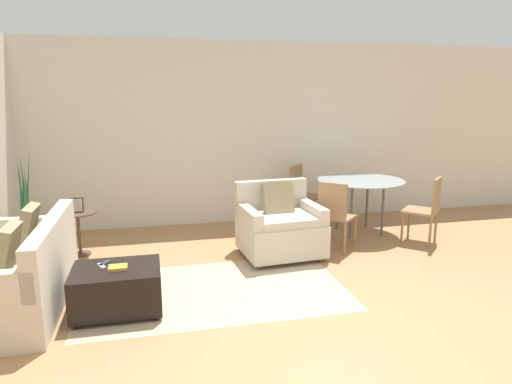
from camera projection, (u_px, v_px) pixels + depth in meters
ground_plane at (314, 321)px, 4.03m from camera, size 20.00×20.00×0.00m
wall_back at (239, 134)px, 6.99m from camera, size 12.00×0.06×2.75m
area_rug at (215, 290)px, 4.65m from camera, size 2.64×1.55×0.01m
couch at (17, 278)px, 4.24m from camera, size 0.90×1.76×0.89m
armchair at (280, 227)px, 5.62m from camera, size 1.00×0.91×0.90m
ottoman at (117, 288)px, 4.17m from camera, size 0.78×0.61×0.42m
book_stack at (118, 268)px, 4.10m from camera, size 0.17×0.13×0.03m
tv_remote_primary at (105, 263)px, 4.24m from camera, size 0.11×0.14×0.01m
tv_remote_secondary at (101, 266)px, 4.17m from camera, size 0.09×0.15×0.01m
potted_plant at (29, 236)px, 5.44m from camera, size 0.32×0.32×1.31m
side_table at (78, 225)px, 5.63m from camera, size 0.45×0.45×0.55m
picture_frame at (77, 205)px, 5.58m from camera, size 0.16×0.07×0.18m
dining_table at (361, 185)px, 6.50m from camera, size 1.23×1.23×0.78m
dining_chair_near_left at (335, 211)px, 5.76m from camera, size 0.59×0.59×0.90m
dining_chair_near_right at (428, 206)px, 6.05m from camera, size 0.59×0.59×0.90m
dining_chair_far_left at (301, 191)px, 7.02m from camera, size 0.59×0.59×0.90m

